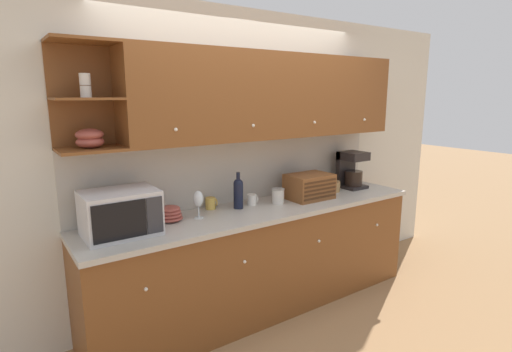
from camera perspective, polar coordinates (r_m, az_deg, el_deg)
ground_plane at (r=4.02m, az=-1.81°, el=-16.34°), size 24.00×24.00×0.00m
wall_back at (r=3.62m, az=-2.20°, el=2.36°), size 5.46×0.06×2.60m
counter_unit at (r=3.58m, az=0.86°, el=-11.66°), size 3.08×0.64×0.93m
backsplash_panel at (r=3.60m, az=-1.88°, el=1.00°), size 3.06×0.01×0.58m
upper_cabinets at (r=3.50m, az=1.88°, el=11.33°), size 3.06×0.36×0.72m
microwave at (r=2.89m, az=-18.82°, el=-5.02°), size 0.49×0.37×0.31m
bowl_stack_on_counter at (r=3.13m, az=-12.18°, el=-5.31°), size 0.19×0.19×0.12m
wine_glass at (r=3.14m, az=-8.24°, el=-3.37°), size 0.08×0.08×0.22m
mug at (r=3.40m, az=-6.48°, el=-3.88°), size 0.10×0.08×0.10m
wine_bottle at (r=3.38m, az=-2.55°, el=-2.30°), size 0.08×0.08×0.31m
mug_blue_second at (r=3.50m, az=-0.58°, el=-3.37°), size 0.09×0.08×0.09m
storage_canister at (r=3.54m, az=3.16°, el=-2.88°), size 0.12×0.12×0.14m
bread_box at (r=3.73m, az=7.62°, el=-1.49°), size 0.41×0.30×0.23m
fruit_basket at (r=4.07m, az=10.26°, el=-1.34°), size 0.24×0.24×0.16m
coffee_maker at (r=4.24m, az=13.39°, el=0.91°), size 0.24×0.25×0.38m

